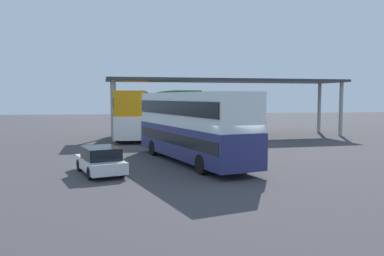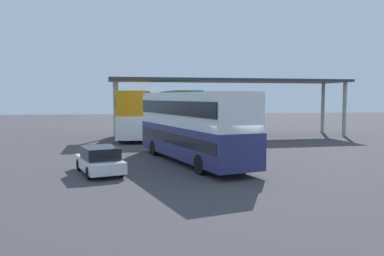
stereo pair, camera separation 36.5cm
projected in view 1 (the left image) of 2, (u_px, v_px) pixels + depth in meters
name	position (u px, v px, depth m)	size (l,w,h in m)	color
ground_plane	(233.00, 176.00, 18.94)	(140.00, 140.00, 0.00)	#413E41
double_decker_main	(192.00, 124.00, 22.65)	(5.36, 11.44, 4.05)	navy
parked_hatchback	(100.00, 160.00, 19.33)	(2.77, 4.29, 1.35)	silver
double_decker_near_canopy	(134.00, 113.00, 36.04)	(3.48, 10.99, 4.29)	white
double_decker_mid_row	(176.00, 112.00, 38.14)	(2.96, 11.09, 4.34)	silver
depot_canopy	(229.00, 83.00, 37.41)	(23.14, 6.33, 5.47)	#33353A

